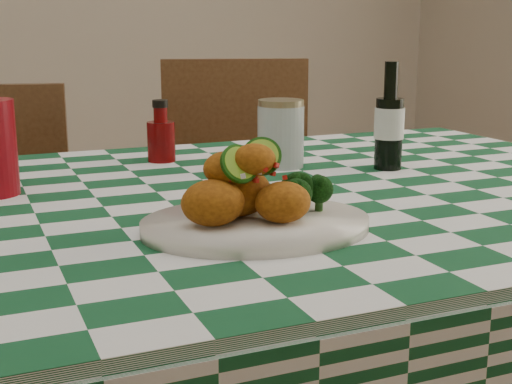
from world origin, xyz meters
name	(u,v)px	position (x,y,z in m)	size (l,w,h in m)	color
plate	(256,225)	(-0.04, -0.22, 0.80)	(0.32, 0.25, 0.02)	white
fried_chicken_pile	(251,182)	(-0.04, -0.22, 0.86)	(0.16, 0.12, 0.10)	#AA5C10
broccoli_side	(305,191)	(0.04, -0.20, 0.83)	(0.08, 0.08, 0.06)	black
ketchup_bottle	(161,131)	(-0.02, 0.33, 0.85)	(0.06, 0.06, 0.13)	#600405
mason_jar	(281,133)	(0.18, 0.19, 0.85)	(0.09, 0.09, 0.13)	#B2BCBA
beer_bottle	(390,116)	(0.37, 0.08, 0.89)	(0.06, 0.06, 0.21)	black
wooden_chair_right	(242,233)	(0.32, 0.74, 0.48)	(0.44, 0.46, 0.96)	#472814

